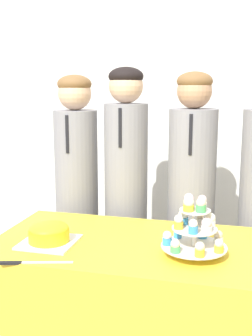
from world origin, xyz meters
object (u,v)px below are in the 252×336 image
Objects in this scene: round_cake at (49,233)px; student_1 at (126,199)px; cake_knife at (24,263)px; student_2 at (191,207)px; cupcake_stand at (195,228)px; student_0 at (77,199)px.

round_cake is 0.71m from student_1.
student_2 is (0.59, 0.92, 0.02)m from cake_knife.
cupcake_stand is 0.68m from student_2.
student_0 is (-0.13, 0.69, -0.03)m from round_cake.
cupcake_stand is at bearing 5.60° from cake_knife.
student_0 is 0.97× the size of student_1.
cupcake_stand reaches higher than cake_knife.
student_0 is at bearing 139.91° from cupcake_stand.
round_cake is 0.70m from student_0.
student_2 is at bearing 0.00° from student_0.
cupcake_stand is 0.18× the size of student_1.
student_1 is 0.39m from student_2.
cupcake_stand is 0.82m from student_1.
student_1 reaches higher than student_2.
cake_knife is at bearing -102.05° from student_1.
student_0 is at bearing 100.35° from round_cake.
cupcake_stand is at bearing -83.03° from student_2.
round_cake is 0.16× the size of student_0.
student_2 is (0.58, 0.69, -0.03)m from round_cake.
student_0 is at bearing -180.00° from student_2.
round_cake is 0.90m from student_2.
student_2 reaches higher than cake_knife.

